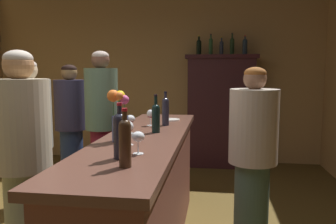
# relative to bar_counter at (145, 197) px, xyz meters

# --- Properties ---
(wall_back) EXTENTS (5.60, 0.12, 2.93)m
(wall_back) POSITION_rel_bar_counter_xyz_m (-0.51, 3.15, 0.96)
(wall_back) COLOR tan
(wall_back) RESTS_ON ground
(bar_counter) EXTENTS (0.60, 2.59, 1.00)m
(bar_counter) POSITION_rel_bar_counter_xyz_m (0.00, 0.00, 0.00)
(bar_counter) COLOR brown
(bar_counter) RESTS_ON ground
(display_cabinet) EXTENTS (1.10, 0.48, 1.75)m
(display_cabinet) POSITION_rel_bar_counter_xyz_m (0.62, 2.82, 0.40)
(display_cabinet) COLOR #35191D
(display_cabinet) RESTS_ON ground
(wine_bottle_syrah) EXTENTS (0.07, 0.07, 0.32)m
(wine_bottle_syrah) POSITION_rel_bar_counter_xyz_m (0.01, -0.71, 0.64)
(wine_bottle_syrah) COLOR #232332
(wine_bottle_syrah) RESTS_ON bar_counter
(wine_bottle_riesling) EXTENTS (0.07, 0.07, 0.31)m
(wine_bottle_riesling) POSITION_rel_bar_counter_xyz_m (0.07, 0.13, 0.63)
(wine_bottle_riesling) COLOR black
(wine_bottle_riesling) RESTS_ON bar_counter
(wine_bottle_merlot) EXTENTS (0.06, 0.06, 0.31)m
(wine_bottle_merlot) POSITION_rel_bar_counter_xyz_m (0.09, 0.51, 0.64)
(wine_bottle_merlot) COLOR #252433
(wine_bottle_merlot) RESTS_ON bar_counter
(wine_bottle_rose) EXTENTS (0.06, 0.06, 0.31)m
(wine_bottle_rose) POSITION_rel_bar_counter_xyz_m (0.09, -0.88, 0.64)
(wine_bottle_rose) COLOR #402A19
(wine_bottle_rose) RESTS_ON bar_counter
(wine_glass_front) EXTENTS (0.08, 0.08, 0.14)m
(wine_glass_front) POSITION_rel_bar_counter_xyz_m (0.09, -0.59, 0.60)
(wine_glass_front) COLOR white
(wine_glass_front) RESTS_ON bar_counter
(wine_glass_mid) EXTENTS (0.07, 0.07, 0.16)m
(wine_glass_mid) POSITION_rel_bar_counter_xyz_m (-0.03, -0.37, 0.61)
(wine_glass_mid) COLOR white
(wine_glass_mid) RESTS_ON bar_counter
(wine_glass_rear) EXTENTS (0.07, 0.07, 0.15)m
(wine_glass_rear) POSITION_rel_bar_counter_xyz_m (-0.12, 0.05, 0.61)
(wine_glass_rear) COLOR white
(wine_glass_rear) RESTS_ON bar_counter
(wine_glass_spare) EXTENTS (0.07, 0.07, 0.15)m
(wine_glass_spare) POSITION_rel_bar_counter_xyz_m (-0.04, 0.47, 0.60)
(wine_glass_spare) COLOR white
(wine_glass_spare) RESTS_ON bar_counter
(flower_arrangement) EXTENTS (0.16, 0.14, 0.37)m
(flower_arrangement) POSITION_rel_bar_counter_xyz_m (-0.13, -0.24, 0.67)
(flower_arrangement) COLOR #404A74
(flower_arrangement) RESTS_ON bar_counter
(cheese_plate) EXTENTS (0.18, 0.18, 0.01)m
(cheese_plate) POSITION_rel_bar_counter_xyz_m (0.10, 0.84, 0.50)
(cheese_plate) COLOR white
(cheese_plate) RESTS_ON bar_counter
(display_bottle_left) EXTENTS (0.08, 0.08, 0.30)m
(display_bottle_left) POSITION_rel_bar_counter_xyz_m (0.27, 2.82, 1.38)
(display_bottle_left) COLOR black
(display_bottle_left) RESTS_ON display_cabinet
(display_bottle_midleft) EXTENTS (0.06, 0.06, 0.32)m
(display_bottle_midleft) POSITION_rel_bar_counter_xyz_m (0.45, 2.82, 1.39)
(display_bottle_midleft) COLOR #294F28
(display_bottle_midleft) RESTS_ON display_cabinet
(display_bottle_center) EXTENTS (0.06, 0.06, 0.28)m
(display_bottle_center) POSITION_rel_bar_counter_xyz_m (0.62, 2.82, 1.37)
(display_bottle_center) COLOR #252B3A
(display_bottle_center) RESTS_ON display_cabinet
(display_bottle_midright) EXTENTS (0.07, 0.07, 0.33)m
(display_bottle_midright) POSITION_rel_bar_counter_xyz_m (0.78, 2.82, 1.39)
(display_bottle_midright) COLOR #1E3419
(display_bottle_midright) RESTS_ON display_cabinet
(display_bottle_right) EXTENTS (0.08, 0.08, 0.29)m
(display_bottle_right) POSITION_rel_bar_counter_xyz_m (0.97, 2.82, 1.38)
(display_bottle_right) COLOR #1F2E3B
(display_bottle_right) RESTS_ON display_cabinet
(patron_by_cabinet) EXTENTS (0.39, 0.39, 1.64)m
(patron_by_cabinet) POSITION_rel_bar_counter_xyz_m (-0.79, -0.39, 0.39)
(patron_by_cabinet) COLOR gray
(patron_by_cabinet) RESTS_ON ground
(patron_in_navy) EXTENTS (0.37, 0.37, 1.58)m
(patron_in_navy) POSITION_rel_bar_counter_xyz_m (-1.17, 1.25, 0.35)
(patron_in_navy) COLOR navy
(patron_in_navy) RESTS_ON ground
(patron_redhead) EXTENTS (0.38, 0.38, 1.60)m
(patron_redhead) POSITION_rel_bar_counter_xyz_m (-1.06, 0.17, 0.36)
(patron_redhead) COLOR #2F2524
(patron_redhead) RESTS_ON ground
(patron_in_grey) EXTENTS (0.35, 0.35, 1.71)m
(patron_in_grey) POSITION_rel_bar_counter_xyz_m (-0.67, 0.93, 0.44)
(patron_in_grey) COLOR maroon
(patron_in_grey) RESTS_ON ground
(bartender) EXTENTS (0.38, 0.38, 1.53)m
(bartender) POSITION_rel_bar_counter_xyz_m (0.84, 0.13, 0.32)
(bartender) COLOR #405D50
(bartender) RESTS_ON ground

